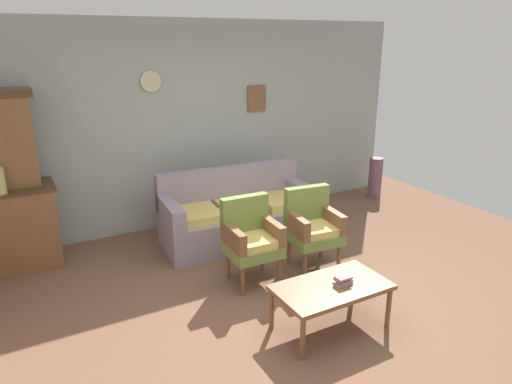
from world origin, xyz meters
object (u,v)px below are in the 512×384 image
at_px(coffee_table, 331,290).
at_px(floral_couch, 238,216).
at_px(armchair_near_cabinet, 251,237).
at_px(side_cabinet, 3,230).
at_px(floor_vase_by_wall, 375,177).
at_px(armchair_near_couch_end, 312,225).
at_px(book_stack_on_table, 343,280).

bearing_deg(coffee_table, floral_couch, 86.20).
distance_m(floral_couch, armchair_near_cabinet, 1.06).
relative_size(side_cabinet, armchair_near_cabinet, 1.28).
relative_size(floral_couch, coffee_table, 1.94).
relative_size(side_cabinet, floor_vase_by_wall, 1.79).
height_order(side_cabinet, armchair_near_cabinet, side_cabinet).
distance_m(floral_couch, coffee_table, 2.08).
bearing_deg(floral_couch, side_cabinet, 168.03).
xyz_separation_m(side_cabinet, coffee_table, (2.46, -2.62, -0.09)).
height_order(armchair_near_couch_end, floor_vase_by_wall, armchair_near_couch_end).
bearing_deg(armchair_near_couch_end, floral_couch, 111.14).
relative_size(floral_couch, book_stack_on_table, 12.64).
distance_m(armchair_near_couch_end, book_stack_on_table, 1.15).
relative_size(floral_couch, floor_vase_by_wall, 3.01).
bearing_deg(coffee_table, armchair_near_cabinet, 100.73).
distance_m(coffee_table, book_stack_on_table, 0.13).
xyz_separation_m(floral_couch, coffee_table, (-0.14, -2.07, 0.05)).
distance_m(armchair_near_couch_end, coffee_table, 1.17).
distance_m(side_cabinet, floor_vase_by_wall, 5.31).
bearing_deg(coffee_table, book_stack_on_table, -16.75).
xyz_separation_m(armchair_near_couch_end, floor_vase_by_wall, (2.31, 1.49, -0.18)).
bearing_deg(armchair_near_cabinet, coffee_table, -79.27).
distance_m(coffee_table, floor_vase_by_wall, 3.81).
height_order(armchair_near_couch_end, coffee_table, armchair_near_couch_end).
height_order(side_cabinet, floor_vase_by_wall, side_cabinet).
xyz_separation_m(side_cabinet, floor_vase_by_wall, (5.31, -0.10, -0.14)).
distance_m(side_cabinet, book_stack_on_table, 3.69).
relative_size(side_cabinet, floral_couch, 0.59).
xyz_separation_m(armchair_near_cabinet, coffee_table, (0.21, -1.09, -0.12)).
relative_size(armchair_near_couch_end, book_stack_on_table, 5.85).
bearing_deg(floor_vase_by_wall, coffee_table, -138.51).
bearing_deg(coffee_table, side_cabinet, 133.13).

